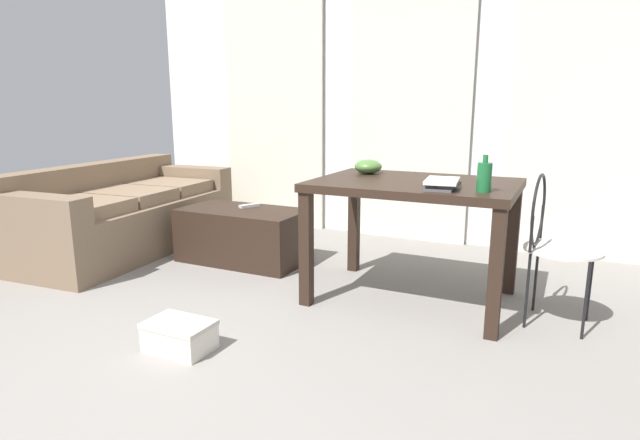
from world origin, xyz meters
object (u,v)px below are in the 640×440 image
(couch, at_px, (122,215))
(tv_remote_primary, at_px, (249,206))
(craft_table, at_px, (414,198))
(wire_chair, at_px, (551,234))
(shoebox, at_px, (180,336))
(bowl, at_px, (368,167))
(bottle_near, at_px, (484,177))
(scissors, at_px, (449,181))
(book_stack, at_px, (442,184))
(coffee_table, at_px, (243,235))

(couch, relative_size, tv_remote_primary, 12.23)
(craft_table, relative_size, wire_chair, 1.42)
(shoebox, bearing_deg, tv_remote_primary, 110.79)
(wire_chair, xyz_separation_m, bowl, (-1.17, 0.22, 0.29))
(craft_table, xyz_separation_m, bottle_near, (0.44, -0.24, 0.19))
(wire_chair, xyz_separation_m, shoebox, (-1.63, -1.19, -0.44))
(couch, xyz_separation_m, shoebox, (1.70, -1.28, -0.22))
(craft_table, height_order, wire_chair, wire_chair)
(bottle_near, distance_m, scissors, 0.41)
(bottle_near, xyz_separation_m, scissors, (-0.25, 0.32, -0.08))
(book_stack, distance_m, tv_remote_primary, 1.77)
(bottle_near, relative_size, tv_remote_primary, 1.19)
(bowl, bearing_deg, bottle_near, -28.02)
(scissors, bearing_deg, bottle_near, -51.92)
(shoebox, bearing_deg, couch, 143.02)
(bottle_near, height_order, book_stack, bottle_near)
(tv_remote_primary, relative_size, shoebox, 0.50)
(wire_chair, relative_size, bottle_near, 4.29)
(shoebox, bearing_deg, bottle_near, 37.12)
(craft_table, height_order, bottle_near, bottle_near)
(bottle_near, height_order, tv_remote_primary, bottle_near)
(wire_chair, bearing_deg, scissors, 170.21)
(coffee_table, relative_size, book_stack, 3.37)
(coffee_table, distance_m, book_stack, 1.80)
(couch, xyz_separation_m, craft_table, (2.55, -0.07, 0.36))
(book_stack, height_order, shoebox, book_stack)
(wire_chair, distance_m, scissors, 0.65)
(coffee_table, distance_m, tv_remote_primary, 0.24)
(couch, distance_m, shoebox, 2.14)
(wire_chair, relative_size, book_stack, 2.94)
(book_stack, bearing_deg, bottle_near, -0.76)
(craft_table, distance_m, tv_remote_primary, 1.48)
(craft_table, relative_size, shoebox, 3.62)
(coffee_table, xyz_separation_m, wire_chair, (2.21, -0.24, 0.31))
(coffee_table, height_order, bottle_near, bottle_near)
(book_stack, bearing_deg, craft_table, 132.66)
(craft_table, xyz_separation_m, shoebox, (-0.84, -1.21, -0.58))
(couch, height_order, book_stack, book_stack)
(wire_chair, height_order, shoebox, wire_chair)
(book_stack, bearing_deg, wire_chair, 20.57)
(bottle_near, relative_size, scissors, 2.05)
(bowl, height_order, book_stack, bowl)
(couch, distance_m, coffee_table, 1.14)
(bottle_near, bearing_deg, wire_chair, 32.17)
(wire_chair, height_order, bottle_near, bottle_near)
(bowl, height_order, tv_remote_primary, bowl)
(craft_table, bearing_deg, bottle_near, -28.39)
(shoebox, bearing_deg, coffee_table, 112.04)
(couch, relative_size, craft_table, 1.68)
(couch, distance_m, book_stack, 2.82)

